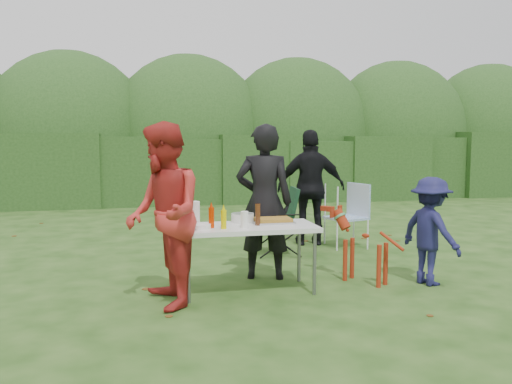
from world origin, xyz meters
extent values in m
plane|color=#1E4211|center=(0.00, 0.00, 0.00)|extent=(80.00, 80.00, 0.00)
cube|color=#23471C|center=(0.00, 8.00, 0.85)|extent=(22.00, 1.40, 1.70)
ellipsoid|color=#3D6628|center=(0.00, 9.60, 1.60)|extent=(20.00, 2.60, 3.20)
cube|color=silver|center=(-0.34, -0.06, 0.71)|extent=(1.50, 0.70, 0.05)
cylinder|color=slate|center=(-1.02, -0.34, 0.34)|extent=(0.04, 0.04, 0.69)
cylinder|color=slate|center=(0.34, -0.34, 0.34)|extent=(0.04, 0.04, 0.69)
cylinder|color=slate|center=(-1.02, 0.22, 0.34)|extent=(0.04, 0.04, 0.69)
cylinder|color=slate|center=(0.34, 0.22, 0.34)|extent=(0.04, 0.04, 0.69)
imported|color=black|center=(-0.02, 0.46, 0.93)|extent=(0.77, 0.61, 1.86)
imported|color=red|center=(-1.26, -0.38, 0.93)|extent=(0.83, 1.00, 1.86)
imported|color=black|center=(1.18, 2.27, 0.91)|extent=(1.11, 0.59, 1.81)
imported|color=#181846|center=(1.79, -0.23, 0.62)|extent=(0.68, 0.91, 1.25)
cube|color=#B7B7BA|center=(-0.02, 0.06, 0.75)|extent=(0.45, 0.30, 0.02)
cube|color=#A17225|center=(-0.02, 0.06, 0.78)|extent=(0.40, 0.26, 0.04)
cylinder|color=#D2C900|center=(-0.62, -0.20, 0.84)|extent=(0.06, 0.06, 0.20)
cylinder|color=#B52700|center=(-0.74, -0.12, 0.85)|extent=(0.06, 0.06, 0.22)
cylinder|color=#47230F|center=(-0.22, -0.07, 0.86)|extent=(0.06, 0.06, 0.24)
cylinder|color=white|center=(-0.90, 0.12, 0.87)|extent=(0.12, 0.12, 0.26)
cylinder|color=white|center=(-0.40, -0.21, 0.83)|extent=(0.08, 0.08, 0.18)
cylinder|color=silver|center=(-0.34, 0.19, 0.79)|extent=(0.26, 0.26, 0.10)
cylinder|color=white|center=(-0.87, -0.13, 0.77)|extent=(0.24, 0.24, 0.05)
camera|label=1|loc=(-1.54, -5.79, 1.72)|focal=38.00mm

